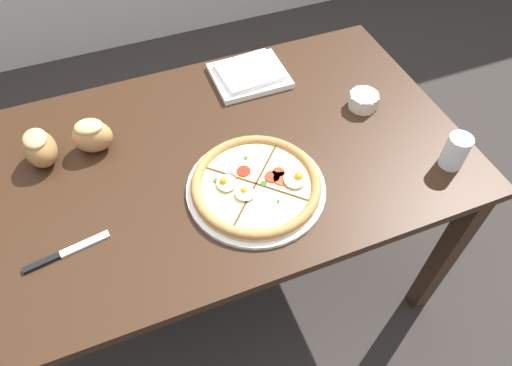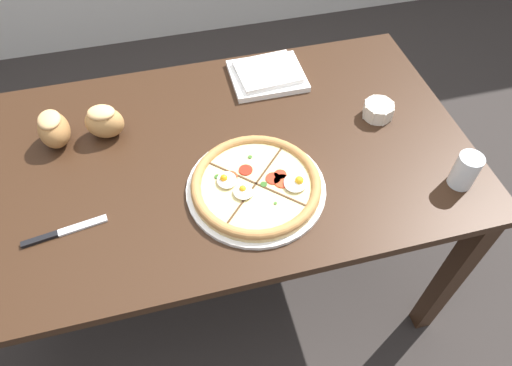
{
  "view_description": "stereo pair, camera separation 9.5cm",
  "coord_description": "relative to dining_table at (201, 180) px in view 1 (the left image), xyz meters",
  "views": [
    {
      "loc": [
        -0.16,
        -0.87,
        1.76
      ],
      "look_at": [
        0.12,
        -0.16,
        0.8
      ],
      "focal_mm": 32.0,
      "sensor_mm": 36.0,
      "label": 1
    },
    {
      "loc": [
        -0.07,
        -0.9,
        1.76
      ],
      "look_at": [
        0.12,
        -0.16,
        0.8
      ],
      "focal_mm": 32.0,
      "sensor_mm": 36.0,
      "label": 2
    }
  ],
  "objects": [
    {
      "name": "knife_main",
      "position": [
        -0.39,
        -0.18,
        0.1
      ],
      "size": [
        0.21,
        0.05,
        0.01
      ],
      "rotation": [
        0.0,
        0.0,
        0.16
      ],
      "color": "silver",
      "rests_on": "dining_table"
    },
    {
      "name": "pizza",
      "position": [
        0.12,
        -0.16,
        0.12
      ],
      "size": [
        0.38,
        0.38,
        0.05
      ],
      "color": "white",
      "rests_on": "dining_table"
    },
    {
      "name": "bread_piece_mid",
      "position": [
        -0.41,
        0.16,
        0.15
      ],
      "size": [
        0.1,
        0.13,
        0.11
      ],
      "rotation": [
        0.0,
        0.0,
        1.7
      ],
      "color": "#A3703D",
      "rests_on": "dining_table"
    },
    {
      "name": "water_glass",
      "position": [
        0.67,
        -0.28,
        0.14
      ],
      "size": [
        0.07,
        0.07,
        0.1
      ],
      "color": "white",
      "rests_on": "dining_table"
    },
    {
      "name": "bread_piece_near",
      "position": [
        -0.26,
        0.15,
        0.15
      ],
      "size": [
        0.13,
        0.11,
        0.1
      ],
      "rotation": [
        0.0,
        0.0,
        2.87
      ],
      "color": "#B27F47",
      "rests_on": "dining_table"
    },
    {
      "name": "ramekin_bowl",
      "position": [
        0.55,
        0.03,
        0.12
      ],
      "size": [
        0.1,
        0.1,
        0.05
      ],
      "color": "silver",
      "rests_on": "dining_table"
    },
    {
      "name": "dining_table",
      "position": [
        0.0,
        0.0,
        0.0
      ],
      "size": [
        1.56,
        0.86,
        0.77
      ],
      "color": "#331E11",
      "rests_on": "ground_plane"
    },
    {
      "name": "ground_plane",
      "position": [
        0.0,
        0.0,
        -0.67
      ],
      "size": [
        12.0,
        12.0,
        0.0
      ],
      "primitive_type": "plane",
      "color": "#2D2826"
    },
    {
      "name": "napkin_folded",
      "position": [
        0.27,
        0.29,
        0.11
      ],
      "size": [
        0.24,
        0.21,
        0.04
      ],
      "rotation": [
        0.0,
        0.0,
        -0.01
      ],
      "color": "white",
      "rests_on": "dining_table"
    }
  ]
}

